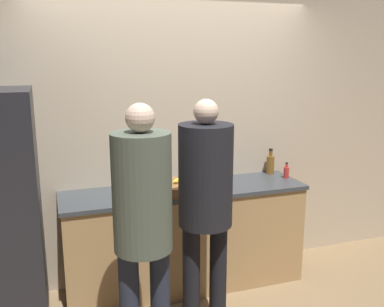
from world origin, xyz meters
name	(u,v)px	position (x,y,z in m)	size (l,w,h in m)	color
ground_plane	(197,303)	(0.00, 0.00, 0.00)	(14.00, 14.00, 0.00)	#8C704C
wall_back	(175,138)	(0.00, 0.62, 1.30)	(5.20, 0.06, 2.60)	#C6B293
counter	(185,237)	(0.00, 0.33, 0.46)	(2.12, 0.60, 0.91)	tan
person_left	(143,216)	(-0.57, -0.59, 1.07)	(0.37, 0.37, 1.77)	#232838
person_center	(205,194)	(-0.05, -0.31, 1.07)	(0.39, 0.39, 1.75)	black
fruit_bowl	(174,188)	(-0.12, 0.24, 0.96)	(0.38, 0.38, 0.13)	brown
utensil_crock	(147,178)	(-0.30, 0.48, 0.99)	(0.10, 0.10, 0.30)	#ADA393
bottle_amber	(270,164)	(0.93, 0.51, 1.01)	(0.07, 0.07, 0.25)	brown
bottle_red	(286,172)	(1.00, 0.32, 0.97)	(0.05, 0.05, 0.15)	red
cup_red	(224,182)	(0.34, 0.25, 0.96)	(0.09, 0.09, 0.09)	#A33D33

